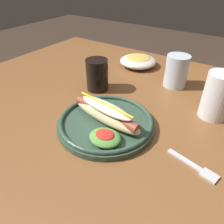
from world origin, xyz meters
TOP-DOWN VIEW (x-y plane):
  - dining_table at (0.00, 0.00)m, footprint 1.18×1.08m
  - hot_dog_plate at (0.08, -0.07)m, footprint 0.27×0.27m
  - fork at (0.33, -0.08)m, footprint 0.12×0.05m
  - soda_cup at (-0.07, 0.09)m, footprint 0.08×0.08m
  - water_cup at (0.14, 0.27)m, footprint 0.08×0.08m
  - extra_cup at (0.31, 0.15)m, footprint 0.08×0.08m
  - side_bowl at (-0.05, 0.36)m, footprint 0.16×0.16m

SIDE VIEW (x-z plane):
  - dining_table at x=0.00m, z-range 0.28..1.02m
  - fork at x=0.33m, z-range 0.74..0.74m
  - hot_dog_plate at x=0.08m, z-range 0.72..0.80m
  - side_bowl at x=-0.05m, z-range 0.74..0.79m
  - soda_cup at x=-0.07m, z-range 0.74..0.85m
  - water_cup at x=0.14m, z-range 0.74..0.85m
  - extra_cup at x=0.31m, z-range 0.74..0.87m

